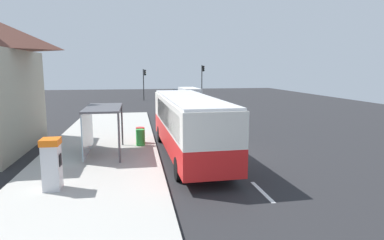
# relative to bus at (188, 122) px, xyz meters

# --- Properties ---
(ground_plane) EXTENTS (56.00, 92.00, 0.04)m
(ground_plane) POSITION_rel_bus_xyz_m (1.71, 14.38, -1.86)
(ground_plane) COLOR #262628
(sidewalk_platform) EXTENTS (6.20, 30.00, 0.18)m
(sidewalk_platform) POSITION_rel_bus_xyz_m (-4.69, 2.38, -1.75)
(sidewalk_platform) COLOR #ADAAA3
(sidewalk_platform) RESTS_ON ground
(lane_stripe_seg_0) EXTENTS (0.16, 2.20, 0.01)m
(lane_stripe_seg_0) POSITION_rel_bus_xyz_m (1.96, -5.62, -1.84)
(lane_stripe_seg_0) COLOR silver
(lane_stripe_seg_0) RESTS_ON ground
(lane_stripe_seg_1) EXTENTS (0.16, 2.20, 0.01)m
(lane_stripe_seg_1) POSITION_rel_bus_xyz_m (1.96, -0.62, -1.84)
(lane_stripe_seg_1) COLOR silver
(lane_stripe_seg_1) RESTS_ON ground
(lane_stripe_seg_2) EXTENTS (0.16, 2.20, 0.01)m
(lane_stripe_seg_2) POSITION_rel_bus_xyz_m (1.96, 4.38, -1.84)
(lane_stripe_seg_2) COLOR silver
(lane_stripe_seg_2) RESTS_ON ground
(lane_stripe_seg_3) EXTENTS (0.16, 2.20, 0.01)m
(lane_stripe_seg_3) POSITION_rel_bus_xyz_m (1.96, 9.38, -1.84)
(lane_stripe_seg_3) COLOR silver
(lane_stripe_seg_3) RESTS_ON ground
(lane_stripe_seg_4) EXTENTS (0.16, 2.20, 0.01)m
(lane_stripe_seg_4) POSITION_rel_bus_xyz_m (1.96, 14.38, -1.84)
(lane_stripe_seg_4) COLOR silver
(lane_stripe_seg_4) RESTS_ON ground
(lane_stripe_seg_5) EXTENTS (0.16, 2.20, 0.01)m
(lane_stripe_seg_5) POSITION_rel_bus_xyz_m (1.96, 19.38, -1.84)
(lane_stripe_seg_5) COLOR silver
(lane_stripe_seg_5) RESTS_ON ground
(lane_stripe_seg_6) EXTENTS (0.16, 2.20, 0.01)m
(lane_stripe_seg_6) POSITION_rel_bus_xyz_m (1.96, 24.38, -1.84)
(lane_stripe_seg_6) COLOR silver
(lane_stripe_seg_6) RESTS_ON ground
(lane_stripe_seg_7) EXTENTS (0.16, 2.20, 0.01)m
(lane_stripe_seg_7) POSITION_rel_bus_xyz_m (1.96, 29.38, -1.84)
(lane_stripe_seg_7) COLOR silver
(lane_stripe_seg_7) RESTS_ON ground
(bus) EXTENTS (2.81, 11.07, 3.21)m
(bus) POSITION_rel_bus_xyz_m (0.00, 0.00, 0.00)
(bus) COLOR red
(bus) RESTS_ON ground
(white_van) EXTENTS (2.22, 5.28, 2.30)m
(white_van) POSITION_rel_bus_xyz_m (3.91, 23.54, -0.50)
(white_van) COLOR white
(white_van) RESTS_ON ground
(sedan_near) EXTENTS (1.91, 4.43, 1.52)m
(sedan_near) POSITION_rel_bus_xyz_m (4.01, 34.04, -1.05)
(sedan_near) COLOR #B7B7BC
(sedan_near) RESTS_ON ground
(ticket_machine) EXTENTS (0.66, 0.76, 1.94)m
(ticket_machine) POSITION_rel_bus_xyz_m (-5.84, -4.49, -0.67)
(ticket_machine) COLOR silver
(ticket_machine) RESTS_ON sidewalk_platform
(recycling_bin_green) EXTENTS (0.52, 0.52, 0.95)m
(recycling_bin_green) POSITION_rel_bus_xyz_m (-2.49, 2.29, -1.19)
(recycling_bin_green) COLOR green
(recycling_bin_green) RESTS_ON sidewalk_platform
(recycling_bin_red) EXTENTS (0.52, 0.52, 0.95)m
(recycling_bin_red) POSITION_rel_bus_xyz_m (-2.49, 2.99, -1.19)
(recycling_bin_red) COLOR red
(recycling_bin_red) RESTS_ON sidewalk_platform
(traffic_light_near_side) EXTENTS (0.49, 0.28, 5.18)m
(traffic_light_near_side) POSITION_rel_bus_xyz_m (7.21, 31.68, 1.59)
(traffic_light_near_side) COLOR #2D2D2D
(traffic_light_near_side) RESTS_ON ground
(traffic_light_far_side) EXTENTS (0.49, 0.28, 4.60)m
(traffic_light_far_side) POSITION_rel_bus_xyz_m (-1.38, 32.48, 1.23)
(traffic_light_far_side) COLOR #2D2D2D
(traffic_light_far_side) RESTS_ON ground
(bus_shelter) EXTENTS (1.80, 4.00, 2.50)m
(bus_shelter) POSITION_rel_bus_xyz_m (-4.70, 0.64, 0.25)
(bus_shelter) COLOR #4C4C51
(bus_shelter) RESTS_ON sidewalk_platform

